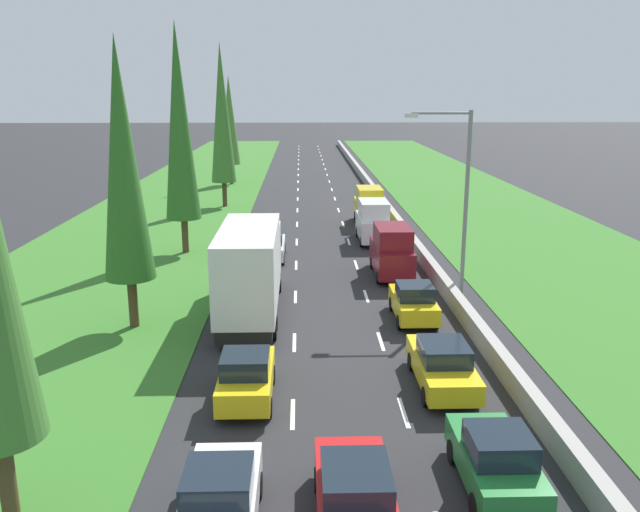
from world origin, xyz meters
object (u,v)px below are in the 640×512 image
object	(u,v)px
white_hatchback_left_lane	(220,499)
yellow_van_right_lane	(369,206)
poplar_tree_third	(179,123)
street_light_mast	(460,190)
yellow_hatchback_left_lane	(246,377)
white_sedan_left_lane	(270,246)
yellow_hatchback_right_lane	(414,302)
poplar_tree_second	(123,161)
white_van_right_lane	(373,221)
green_hatchback_right_lane	(496,460)
red_sedan_centre_lane	(355,497)
maroon_van_right_lane	(392,251)
poplar_tree_fifth	(230,121)
poplar_tree_fourth	(222,114)
yellow_sedan_right_lane	(443,365)
white_box_truck_left_lane	(251,269)

from	to	relation	value
white_hatchback_left_lane	yellow_van_right_lane	bearing A→B (deg)	78.78
poplar_tree_third	street_light_mast	size ratio (longest dim) A/B	1.55
yellow_hatchback_left_lane	white_sedan_left_lane	xyz separation A→B (m)	(-0.09, 18.52, -0.02)
yellow_hatchback_right_lane	poplar_tree_second	size ratio (longest dim) A/B	0.32
white_van_right_lane	poplar_tree_second	bearing A→B (deg)	-127.01
green_hatchback_right_lane	red_sedan_centre_lane	size ratio (longest dim) A/B	0.87
yellow_hatchback_left_lane	yellow_hatchback_right_lane	xyz separation A→B (m)	(6.74, 7.51, 0.00)
red_sedan_centre_lane	green_hatchback_right_lane	bearing A→B (deg)	20.71
yellow_hatchback_right_lane	maroon_van_right_lane	xyz separation A→B (m)	(-0.00, 7.10, 0.56)
yellow_hatchback_right_lane	poplar_tree_second	distance (m)	13.65
poplar_tree_third	poplar_tree_fifth	size ratio (longest dim) A/B	1.21
green_hatchback_right_lane	poplar_tree_fourth	bearing A→B (deg)	105.28
poplar_tree_third	poplar_tree_fifth	world-z (taller)	poplar_tree_third
yellow_sedan_right_lane	poplar_tree_fifth	bearing A→B (deg)	103.76
poplar_tree_second	white_van_right_lane	bearing A→B (deg)	52.99
white_sedan_left_lane	white_box_truck_left_lane	bearing A→B (deg)	-92.00
red_sedan_centre_lane	poplar_tree_fourth	size ratio (longest dim) A/B	0.32
yellow_hatchback_right_lane	white_hatchback_left_lane	bearing A→B (deg)	-115.90
poplar_tree_fourth	green_hatchback_right_lane	bearing A→B (deg)	-74.72
white_sedan_left_lane	poplar_tree_third	distance (m)	9.14
yellow_hatchback_right_lane	street_light_mast	distance (m)	6.33
red_sedan_centre_lane	poplar_tree_third	bearing A→B (deg)	107.50
poplar_tree_third	yellow_sedan_right_lane	bearing A→B (deg)	-58.28
red_sedan_centre_lane	white_box_truck_left_lane	bearing A→B (deg)	103.06
white_sedan_left_lane	white_van_right_lane	size ratio (longest dim) A/B	0.92
yellow_hatchback_left_lane	yellow_sedan_right_lane	distance (m)	6.65
yellow_hatchback_left_lane	poplar_tree_fifth	world-z (taller)	poplar_tree_fifth
poplar_tree_fifth	street_light_mast	distance (m)	42.70
white_hatchback_left_lane	white_box_truck_left_lane	xyz separation A→B (m)	(-0.37, 14.91, 1.35)
green_hatchback_right_lane	white_box_truck_left_lane	size ratio (longest dim) A/B	0.41
poplar_tree_third	yellow_hatchback_right_lane	bearing A→B (deg)	-46.34
white_hatchback_left_lane	maroon_van_right_lane	world-z (taller)	maroon_van_right_lane
yellow_hatchback_left_lane	yellow_sedan_right_lane	size ratio (longest dim) A/B	0.87
poplar_tree_second	yellow_hatchback_left_lane	bearing A→B (deg)	-52.51
white_van_right_lane	yellow_van_right_lane	world-z (taller)	same
poplar_tree_fourth	poplar_tree_fifth	distance (m)	14.11
poplar_tree_fifth	maroon_van_right_lane	bearing A→B (deg)	-71.15
yellow_sedan_right_lane	yellow_hatchback_right_lane	size ratio (longest dim) A/B	1.15
poplar_tree_second	poplar_tree_fourth	world-z (taller)	poplar_tree_fourth
green_hatchback_right_lane	red_sedan_centre_lane	distance (m)	3.91
green_hatchback_right_lane	white_sedan_left_lane	world-z (taller)	green_hatchback_right_lane
street_light_mast	poplar_tree_fifth	bearing A→B (deg)	110.78
white_hatchback_left_lane	poplar_tree_second	size ratio (longest dim) A/B	0.32
street_light_mast	yellow_hatchback_right_lane	bearing A→B (deg)	-126.18
yellow_hatchback_left_lane	poplar_tree_third	xyz separation A→B (m)	(-5.43, 20.27, 7.17)
yellow_hatchback_right_lane	maroon_van_right_lane	world-z (taller)	maroon_van_right_lane
white_sedan_left_lane	yellow_van_right_lane	xyz separation A→B (m)	(7.07, 10.53, 0.59)
white_sedan_left_lane	street_light_mast	bearing A→B (deg)	-37.60
white_box_truck_left_lane	street_light_mast	bearing A→B (deg)	15.87
green_hatchback_right_lane	poplar_tree_second	distance (m)	18.21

